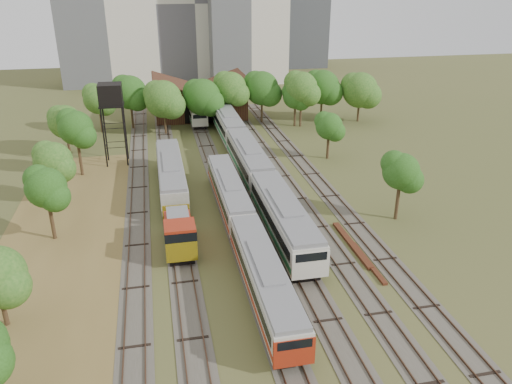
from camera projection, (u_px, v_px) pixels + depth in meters
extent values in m
plane|color=#475123|center=(288.00, 293.00, 40.25)|extent=(240.00, 240.00, 0.00)
cube|color=brown|center=(67.00, 266.00, 44.04)|extent=(14.00, 60.00, 0.04)
cube|color=#4C473D|center=(138.00, 188.00, 60.46)|extent=(2.60, 80.00, 0.06)
cube|color=#472D1E|center=(132.00, 187.00, 60.29)|extent=(0.08, 80.00, 0.14)
cube|color=#472D1E|center=(144.00, 186.00, 60.56)|extent=(0.08, 80.00, 0.14)
cube|color=#4C473D|center=(171.00, 185.00, 61.22)|extent=(2.60, 80.00, 0.06)
cube|color=#472D1E|center=(165.00, 185.00, 61.05)|extent=(0.08, 80.00, 0.14)
cube|color=#472D1E|center=(177.00, 184.00, 61.32)|extent=(0.08, 80.00, 0.14)
cube|color=#4C473D|center=(220.00, 181.00, 62.35)|extent=(2.60, 80.00, 0.06)
cube|color=#472D1E|center=(214.00, 181.00, 62.18)|extent=(0.08, 80.00, 0.14)
cube|color=#472D1E|center=(225.00, 180.00, 62.45)|extent=(0.08, 80.00, 0.14)
cube|color=#4C473D|center=(251.00, 179.00, 63.11)|extent=(2.60, 80.00, 0.06)
cube|color=#472D1E|center=(245.00, 179.00, 62.94)|extent=(0.08, 80.00, 0.14)
cube|color=#472D1E|center=(257.00, 178.00, 63.21)|extent=(0.08, 80.00, 0.14)
cube|color=#4C473D|center=(282.00, 176.00, 63.86)|extent=(2.60, 80.00, 0.06)
cube|color=#472D1E|center=(276.00, 176.00, 63.69)|extent=(0.08, 80.00, 0.14)
cube|color=#472D1E|center=(287.00, 175.00, 63.96)|extent=(0.08, 80.00, 0.14)
cube|color=#4C473D|center=(311.00, 174.00, 64.62)|extent=(2.60, 80.00, 0.06)
cube|color=#472D1E|center=(306.00, 174.00, 64.45)|extent=(0.08, 80.00, 0.14)
cube|color=#472D1E|center=(317.00, 173.00, 64.72)|extent=(0.08, 80.00, 0.14)
cube|color=black|center=(264.00, 294.00, 39.43)|extent=(2.02, 15.64, 0.74)
cube|color=beige|center=(264.00, 278.00, 38.83)|extent=(2.67, 17.00, 2.30)
cube|color=black|center=(264.00, 275.00, 38.73)|extent=(2.73, 15.64, 0.78)
cube|color=slate|center=(265.00, 263.00, 38.32)|extent=(2.45, 16.66, 0.33)
cube|color=maroon|center=(264.00, 285.00, 39.09)|extent=(2.73, 16.66, 0.41)
cube|color=maroon|center=(294.00, 352.00, 31.28)|extent=(2.71, 0.25, 2.07)
cube|color=black|center=(230.00, 204.00, 55.17)|extent=(2.02, 15.64, 0.74)
cube|color=beige|center=(229.00, 192.00, 54.58)|extent=(2.67, 17.00, 2.30)
cube|color=black|center=(229.00, 189.00, 54.47)|extent=(2.73, 15.64, 0.78)
cube|color=slate|center=(229.00, 181.00, 54.06)|extent=(2.45, 16.66, 0.33)
cube|color=maroon|center=(229.00, 197.00, 54.83)|extent=(2.73, 16.66, 0.41)
cube|color=black|center=(283.00, 235.00, 48.50)|extent=(2.36, 15.64, 0.86)
cube|color=beige|center=(284.00, 218.00, 47.80)|extent=(3.11, 17.00, 2.68)
cube|color=black|center=(284.00, 215.00, 47.67)|extent=(3.17, 15.64, 0.91)
cube|color=slate|center=(284.00, 204.00, 47.19)|extent=(2.86, 16.66, 0.39)
cube|color=#1A6B39|center=(284.00, 225.00, 48.09)|extent=(3.17, 16.66, 0.48)
cube|color=beige|center=(311.00, 265.00, 40.25)|extent=(3.15, 0.25, 2.41)
cube|color=black|center=(249.00, 172.00, 64.24)|extent=(2.36, 15.64, 0.86)
cube|color=beige|center=(249.00, 159.00, 63.54)|extent=(3.11, 17.00, 2.68)
cube|color=black|center=(249.00, 157.00, 63.41)|extent=(3.17, 15.64, 0.91)
cube|color=slate|center=(249.00, 147.00, 62.94)|extent=(2.86, 16.66, 0.39)
cube|color=#1A6B39|center=(249.00, 164.00, 63.84)|extent=(3.17, 16.66, 0.48)
cube|color=black|center=(228.00, 134.00, 79.98)|extent=(2.36, 15.64, 0.86)
cube|color=beige|center=(228.00, 123.00, 79.28)|extent=(3.11, 17.00, 2.68)
cube|color=black|center=(228.00, 121.00, 79.15)|extent=(3.17, 15.64, 0.91)
cube|color=slate|center=(227.00, 114.00, 78.68)|extent=(2.86, 16.66, 0.39)
cube|color=#1A6B39|center=(228.00, 128.00, 79.58)|extent=(3.17, 16.66, 0.48)
cube|color=black|center=(196.00, 117.00, 90.10)|extent=(2.03, 14.72, 0.74)
cube|color=beige|center=(195.00, 109.00, 89.50)|extent=(2.67, 16.00, 2.30)
cube|color=black|center=(195.00, 107.00, 89.39)|extent=(2.73, 14.72, 0.78)
cube|color=slate|center=(195.00, 101.00, 88.98)|extent=(2.46, 15.68, 0.33)
cube|color=#1A6B39|center=(195.00, 112.00, 89.76)|extent=(2.73, 15.68, 0.41)
cube|color=beige|center=(200.00, 120.00, 82.40)|extent=(2.71, 0.25, 2.07)
cube|color=black|center=(180.00, 242.00, 47.08)|extent=(2.21, 7.20, 0.90)
cube|color=maroon|center=(178.00, 227.00, 47.32)|extent=(2.51, 4.40, 1.51)
cube|color=maroon|center=(180.00, 238.00, 44.02)|extent=(2.71, 2.61, 2.71)
cube|color=black|center=(180.00, 232.00, 43.77)|extent=(2.76, 2.66, 0.90)
cube|color=gold|center=(182.00, 252.00, 43.07)|extent=(2.71, 0.20, 1.81)
cube|color=gold|center=(176.00, 213.00, 50.17)|extent=(2.71, 0.20, 1.81)
cube|color=slate|center=(178.00, 215.00, 45.95)|extent=(2.01, 3.60, 0.20)
cube|color=black|center=(172.00, 187.00, 59.69)|extent=(2.20, 16.56, 0.80)
cube|color=gray|center=(171.00, 174.00, 59.04)|extent=(2.91, 18.00, 2.50)
cube|color=black|center=(171.00, 172.00, 58.92)|extent=(2.97, 16.56, 0.85)
cube|color=slate|center=(170.00, 163.00, 58.47)|extent=(2.67, 17.64, 0.36)
cylinder|color=black|center=(104.00, 138.00, 65.60)|extent=(0.20, 0.20, 7.97)
cylinder|color=black|center=(125.00, 137.00, 66.11)|extent=(0.20, 0.20, 7.97)
cylinder|color=black|center=(105.00, 133.00, 68.02)|extent=(0.20, 0.20, 7.97)
cylinder|color=black|center=(126.00, 132.00, 68.53)|extent=(0.20, 0.20, 7.97)
cube|color=black|center=(112.00, 105.00, 65.46)|extent=(3.14, 3.14, 0.20)
cube|color=black|center=(110.00, 94.00, 64.89)|extent=(2.99, 2.99, 2.69)
cube|color=#552918|center=(352.00, 244.00, 47.31)|extent=(0.59, 8.85, 0.30)
cube|color=#552918|center=(368.00, 262.00, 44.34)|extent=(0.44, 7.08, 0.23)
cube|color=#3B1915|center=(200.00, 101.00, 91.15)|extent=(16.00, 11.00, 5.50)
cube|color=#3B1915|center=(176.00, 84.00, 89.08)|extent=(8.45, 11.55, 2.96)
cube|color=#3B1915|center=(221.00, 82.00, 90.59)|extent=(8.45, 11.55, 2.96)
cube|color=black|center=(203.00, 111.00, 86.47)|extent=(6.40, 0.15, 4.12)
cylinder|color=#382616|center=(3.00, 306.00, 35.89)|extent=(0.36, 0.36, 3.33)
cylinder|color=#382616|center=(52.00, 219.00, 47.85)|extent=(0.36, 0.36, 4.23)
sphere|color=#234E14|center=(46.00, 188.00, 46.56)|extent=(3.85, 3.85, 3.85)
cylinder|color=#382616|center=(58.00, 187.00, 55.71)|extent=(0.36, 0.36, 3.92)
sphere|color=#234E14|center=(53.00, 161.00, 54.52)|extent=(4.20, 4.20, 4.20)
cylinder|color=#382616|center=(80.00, 157.00, 63.45)|extent=(0.36, 0.36, 4.93)
sphere|color=#234E14|center=(76.00, 128.00, 61.95)|extent=(4.32, 4.32, 4.32)
cylinder|color=#382616|center=(68.00, 140.00, 72.75)|extent=(0.36, 0.36, 3.45)
sphere|color=#234E14|center=(65.00, 122.00, 71.70)|extent=(4.80, 4.80, 4.80)
cylinder|color=#382616|center=(101.00, 119.00, 81.70)|extent=(0.36, 0.36, 4.31)
sphere|color=#234E14|center=(98.00, 99.00, 80.38)|extent=(4.86, 4.86, 4.86)
cylinder|color=#382616|center=(132.00, 114.00, 83.52)|extent=(0.36, 0.36, 4.80)
sphere|color=#234E14|center=(130.00, 92.00, 82.06)|extent=(5.55, 5.55, 5.55)
cylinder|color=#382616|center=(165.00, 120.00, 80.68)|extent=(0.36, 0.36, 4.47)
sphere|color=#234E14|center=(163.00, 99.00, 79.32)|extent=(5.96, 5.96, 5.96)
cylinder|color=#382616|center=(203.00, 117.00, 83.11)|extent=(0.36, 0.36, 4.26)
sphere|color=#234E14|center=(203.00, 97.00, 81.82)|extent=(6.01, 6.01, 6.01)
cylinder|color=#382616|center=(231.00, 111.00, 85.68)|extent=(0.36, 0.36, 4.96)
sphere|color=#234E14|center=(231.00, 88.00, 84.17)|extent=(5.44, 5.44, 5.44)
cylinder|color=#382616|center=(262.00, 109.00, 87.07)|extent=(0.36, 0.36, 4.73)
sphere|color=#234E14|center=(262.00, 88.00, 85.63)|extent=(5.80, 5.80, 5.80)
cylinder|color=#382616|center=(301.00, 111.00, 84.69)|extent=(0.36, 0.36, 5.16)
sphere|color=#234E14|center=(301.00, 88.00, 83.12)|extent=(5.39, 5.39, 5.39)
cylinder|color=#382616|center=(321.00, 107.00, 88.68)|extent=(0.36, 0.36, 4.61)
sphere|color=#234E14|center=(322.00, 87.00, 87.28)|extent=(5.96, 5.96, 5.96)
cylinder|color=#382616|center=(358.00, 109.00, 87.87)|extent=(0.36, 0.36, 4.35)
sphere|color=#234E14|center=(360.00, 90.00, 86.55)|extent=(6.12, 6.12, 6.12)
cylinder|color=#382616|center=(397.00, 200.00, 51.87)|extent=(0.36, 0.36, 4.21)
sphere|color=#234E14|center=(401.00, 171.00, 50.59)|extent=(3.79, 3.79, 3.79)
cylinder|color=#382616|center=(328.00, 146.00, 69.70)|extent=(0.36, 0.36, 3.68)
sphere|color=#234E14|center=(329.00, 126.00, 68.57)|extent=(3.73, 3.73, 3.73)
cylinder|color=#382616|center=(295.00, 114.00, 85.06)|extent=(0.36, 0.36, 4.05)
sphere|color=#234E14|center=(295.00, 96.00, 83.83)|extent=(4.24, 4.24, 4.24)
cube|color=beige|center=(191.00, 2.00, 123.49)|extent=(20.00, 18.00, 36.00)
cube|color=#414449|center=(303.00, 15.00, 140.10)|extent=(12.00, 12.00, 28.00)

